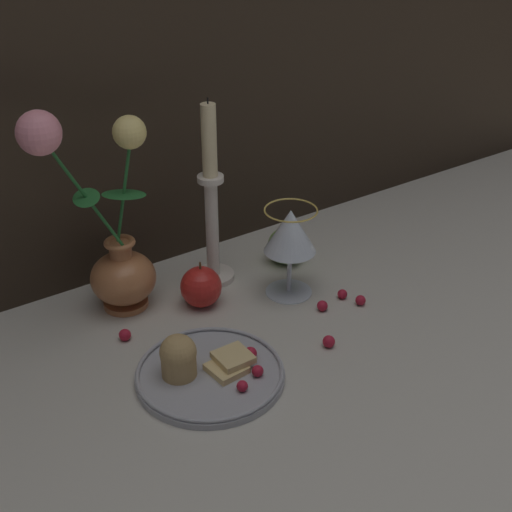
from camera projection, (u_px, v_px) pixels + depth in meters
The scene contains 12 objects.
ground_plane at pixel (212, 338), 1.10m from camera, with size 2.40×2.40×0.00m, color #B7B2A3.
vase at pixel (112, 243), 1.11m from camera, with size 0.20×0.11×0.36m.
plate_with_pastries at pixel (204, 369), 1.01m from camera, with size 0.21×0.21×0.08m.
wine_glass at pixel (290, 234), 1.16m from camera, with size 0.09×0.09×0.16m.
candlestick at pixel (211, 210), 1.19m from camera, with size 0.07×0.07×0.33m.
apple_beside_vase at pixel (286, 246), 1.29m from camera, with size 0.07×0.07×0.08m.
apple_near_glass at pixel (201, 287), 1.17m from camera, with size 0.07×0.07×0.08m.
berry_near_plate at pixel (329, 342), 1.08m from camera, with size 0.02×0.02×0.02m, color #AD192D.
berry_front_center at pixel (360, 300), 1.18m from camera, with size 0.02×0.02×0.02m, color #AD192D.
berry_by_glass_stem at pixel (342, 294), 1.19m from camera, with size 0.02×0.02×0.02m, color #AD192D.
berry_under_candlestick at pixel (125, 335), 1.09m from camera, with size 0.02×0.02×0.02m, color #AD192D.
berry_far_right at pixel (322, 306), 1.16m from camera, with size 0.02×0.02×0.02m, color #AD192D.
Camera 1 is at (-0.45, -0.77, 0.65)m, focal length 50.00 mm.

